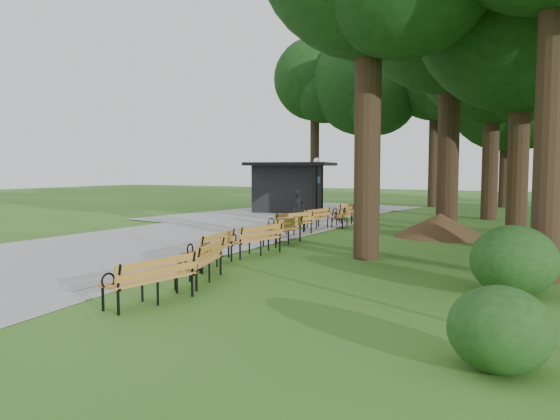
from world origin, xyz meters
The scene contains 20 objects.
ground centered at (0.00, 0.00, 0.00)m, with size 100.00×100.00×0.00m, color #2E631C.
path centered at (-4.00, 3.00, 0.03)m, with size 12.00×38.00×0.06m, color #98989B.
person centered at (-1.24, 7.21, 0.79)m, with size 0.57×0.38×1.58m, color black.
kiosk centered at (-5.32, 14.42, 1.39)m, with size 4.43×3.85×2.77m, color black, non-canonical shape.
lamp_post centered at (-3.02, 13.08, 2.16)m, with size 0.32×0.32×2.99m.
dirt_mound centered at (4.35, 7.18, 0.43)m, with size 2.79×2.79×0.85m, color #47301C.
bench_0 centered at (1.54, -4.74, 0.44)m, with size 1.90×0.64×0.88m, color #BD782B, non-canonical shape.
bench_1 centered at (1.24, -2.85, 0.44)m, with size 1.90×0.64×0.88m, color #BD782B, non-canonical shape.
bench_2 centered at (0.36, -1.26, 0.44)m, with size 1.90×0.64×0.88m, color #BD782B, non-canonical shape.
bench_3 centered at (0.48, 0.80, 0.44)m, with size 1.90×0.64×0.88m, color #BD782B, non-canonical shape.
bench_4 centered at (0.17, 3.08, 0.44)m, with size 1.90×0.64×0.88m, color #BD782B, non-canonical shape.
bench_5 centered at (-0.56, 5.11, 0.44)m, with size 1.90×0.64×0.88m, color #BD782B, non-canonical shape.
bench_6 centered at (-0.59, 7.11, 0.44)m, with size 1.90×0.64×0.88m, color #BD782B, non-canonical shape.
bench_7 centered at (0.02, 8.80, 0.44)m, with size 1.90×0.64×0.88m, color #BD782B, non-canonical shape.
bench_8 centered at (-0.42, 10.80, 0.44)m, with size 1.90×0.64×0.88m, color #BD782B, non-canonical shape.
lawn_tree_1 centered at (6.93, 5.10, 7.16)m, with size 6.33×6.33×10.37m.
lawn_tree_4 centered at (5.11, 15.08, 8.32)m, with size 7.65×7.65×12.19m.
tree_backdrop centered at (7.45, 22.97, 8.02)m, with size 36.74×9.37×16.04m, color black, non-canonical shape.
shrub_0 centered at (7.30, -1.12, 0.00)m, with size 1.60×1.60×1.36m, color #193D14.
shrub_2 centered at (7.43, -5.30, 0.00)m, with size 1.23×1.23×1.04m, color #193D14.
Camera 1 is at (7.97, -11.97, 2.43)m, focal length 33.97 mm.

